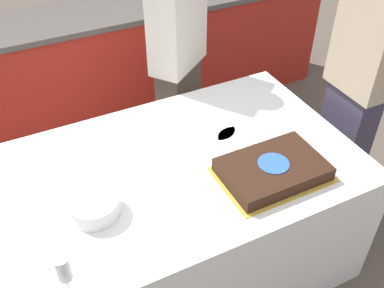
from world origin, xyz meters
name	(u,v)px	position (x,y,z in m)	size (l,w,h in m)	color
ground_plane	(147,274)	(0.00, 0.00, 0.00)	(14.00, 14.00, 0.00)	brown
back_counter	(64,76)	(0.00, 1.63, 0.46)	(4.40, 0.58, 0.92)	#A82319
dining_table	(143,231)	(0.00, 0.00, 0.39)	(2.20, 1.11, 0.78)	white
cake	(273,169)	(0.58, -0.27, 0.82)	(0.52, 0.36, 0.08)	gold
plate_stack	(94,206)	(-0.24, -0.12, 0.82)	(0.22, 0.22, 0.08)	white
wine_glass	(63,270)	(-0.44, -0.45, 0.91)	(0.06, 0.06, 0.19)	white
side_plate_near_cake	(236,138)	(0.57, 0.05, 0.78)	(0.20, 0.20, 0.00)	white
side_plate_right_edge	(217,129)	(0.52, 0.16, 0.78)	(0.20, 0.20, 0.00)	white
person_cutting_cake	(178,67)	(0.58, 0.78, 0.83)	(0.44, 0.40, 1.60)	#4C4238
person_seated_right	(357,90)	(1.32, 0.00, 0.89)	(0.22, 0.35, 1.69)	#383347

